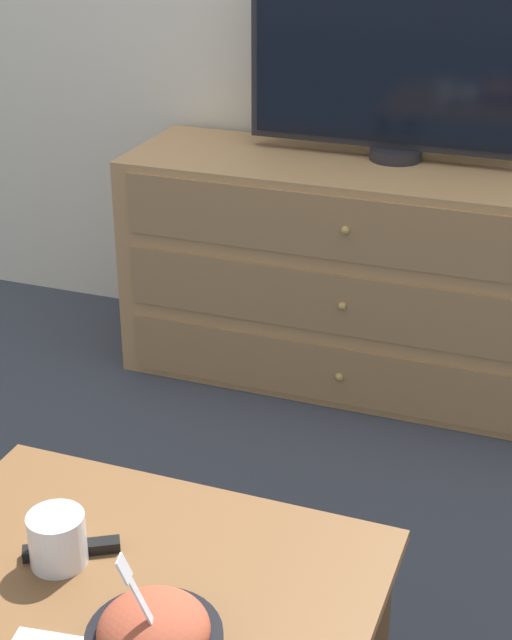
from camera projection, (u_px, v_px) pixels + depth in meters
ground_plane at (359, 337)px, 3.22m from camera, size 12.00×12.00×0.00m
dresser at (363, 276)px, 2.85m from camera, size 1.38×0.46×0.66m
tv at (403, 49)px, 2.63m from camera, size 0.86×0.15×0.59m
coffee_table at (119, 640)px, 1.46m from camera, size 0.73×0.63×0.46m
takeout_bowl at (154, 635)px, 1.33m from camera, size 0.19×0.19×0.18m
drink_cup at (58, 542)px, 1.50m from camera, size 0.09×0.09×0.09m
remote_control at (72, 549)px, 1.53m from camera, size 0.14×0.10×0.02m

